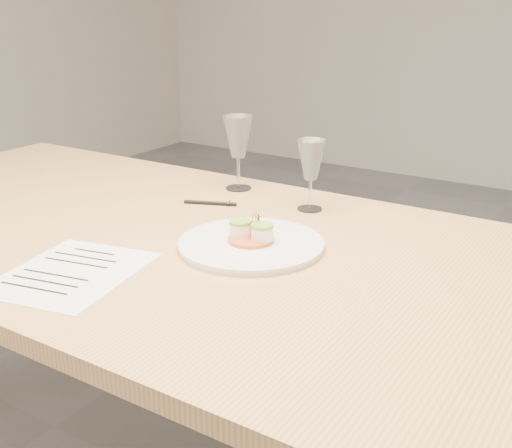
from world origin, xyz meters
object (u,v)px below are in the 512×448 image
Objects in this scene: recipe_sheet at (71,273)px; dinner_plate at (251,243)px; wine_glass_1 at (311,161)px; ballpoint_pen at (211,203)px; dining_table at (224,274)px; wine_glass_0 at (238,138)px.

dinner_plate is at bearing 41.69° from recipe_sheet.
wine_glass_1 is (-0.02, 0.31, 0.12)m from dinner_plate.
recipe_sheet is at bearing -108.89° from ballpoint_pen.
wine_glass_1 is at bearing 59.64° from recipe_sheet.
dining_table is 17.71× the size of ballpoint_pen.
dinner_plate is 1.53× the size of wine_glass_0.
wine_glass_0 is (-0.02, 0.16, 0.14)m from ballpoint_pen.
wine_glass_0 reaches higher than ballpoint_pen.
dining_table is 7.49× the size of dinner_plate.
dinner_plate reaches higher than recipe_sheet.
dining_table is 6.88× the size of recipe_sheet.
wine_glass_0 is 1.14× the size of wine_glass_1.
dinner_plate is 0.92× the size of recipe_sheet.
wine_glass_1 is (0.21, 0.62, 0.13)m from recipe_sheet.
ballpoint_pen is 0.29m from wine_glass_1.
recipe_sheet is at bearing -126.50° from dinner_plate.
wine_glass_1 reaches higher than recipe_sheet.
recipe_sheet is at bearing -85.20° from wine_glass_0.
wine_glass_0 is at bearing 82.99° from recipe_sheet.
dinner_plate is 1.75× the size of wine_glass_1.
dinner_plate is 0.48m from wine_glass_0.
wine_glass_1 is at bearing -12.44° from wine_glass_0.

